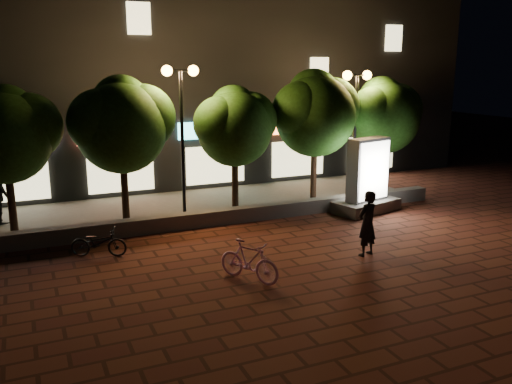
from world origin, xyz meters
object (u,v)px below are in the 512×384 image
street_lamp_right (356,101)px  rider (367,223)px  tree_far_right (384,113)px  tree_right (316,111)px  tree_far_left (6,131)px  pedestrian (0,197)px  scooter_pink (249,261)px  scooter_parked (99,243)px  tree_mid (235,124)px  ad_kiosk (367,182)px  street_lamp_left (181,103)px  tree_left (122,122)px

street_lamp_right → rider: street_lamp_right is taller
rider → tree_far_right: bearing=-147.3°
tree_right → rider: 6.81m
tree_far_left → pedestrian: tree_far_left is taller
tree_far_left → scooter_pink: 8.77m
tree_far_right → pedestrian: size_ratio=2.66×
tree_far_right → scooter_parked: size_ratio=3.05×
rider → pedestrian: rider is taller
rider → scooter_pink: bearing=-12.3°
tree_mid → pedestrian: (-7.92, 1.39, -2.24)m
tree_far_left → ad_kiosk: (11.84, -2.09, -2.20)m
tree_far_right → street_lamp_left: (-8.55, -0.26, 0.66)m
street_lamp_left → rider: (3.61, -5.78, -3.09)m
tree_mid → rider: tree_mid is taller
tree_mid → street_lamp_right: 5.00m
tree_far_left → tree_far_right: 14.00m
street_lamp_left → rider: size_ratio=2.76×
street_lamp_left → tree_mid: bearing=7.3°
street_lamp_right → rider: (-3.39, -5.78, -2.95)m
ad_kiosk → pedestrian: ad_kiosk is taller
tree_far_left → scooter_parked: 4.73m
tree_mid → tree_right: size_ratio=0.89×
tree_far_left → pedestrian: 2.73m
rider → scooter_parked: bearing=-41.0°
tree_mid → rider: 6.64m
tree_mid → tree_far_left: bearing=180.0°
tree_right → street_lamp_right: tree_right is taller
tree_far_right → ad_kiosk: tree_far_right is taller
ad_kiosk → scooter_pink: size_ratio=1.57×
street_lamp_left → scooter_pink: 7.08m
tree_mid → scooter_pink: size_ratio=2.59×
tree_left → scooter_pink: bearing=-74.3°
tree_right → tree_far_right: 3.20m
scooter_parked → tree_far_left: bearing=57.3°
street_lamp_left → scooter_parked: bearing=-139.6°
rider → tree_mid: bearing=-93.6°
ad_kiosk → scooter_pink: ad_kiosk is taller
tree_left → scooter_parked: (-1.38, -3.09, -3.03)m
ad_kiosk → scooter_parked: (-9.71, -1.00, -0.69)m
tree_right → pedestrian: size_ratio=2.83×
scooter_pink → rider: bearing=-26.3°
ad_kiosk → scooter_pink: 7.85m
street_lamp_right → pedestrian: (-12.87, 1.65, -2.92)m
tree_right → rider: size_ratio=2.70×
street_lamp_left → ad_kiosk: (6.39, -1.83, -2.93)m
tree_mid → pedestrian: 8.34m
tree_right → street_lamp_left: bearing=-177.2°
tree_far_left → scooter_parked: size_ratio=2.97×
tree_mid → street_lamp_left: 2.22m
tree_mid → ad_kiosk: 5.26m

